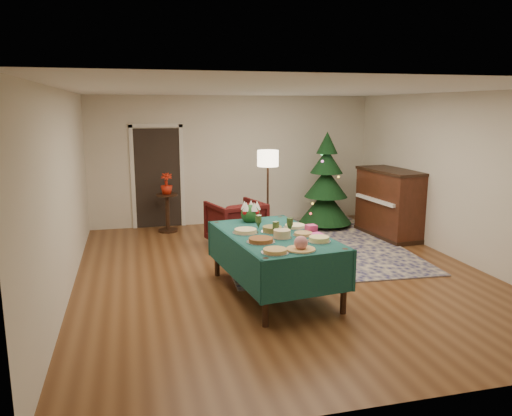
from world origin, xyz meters
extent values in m
plane|color=#593319|center=(0.00, 0.00, 0.00)|extent=(7.00, 7.00, 0.00)
plane|color=white|center=(0.00, 0.00, 2.70)|extent=(7.00, 7.00, 0.00)
plane|color=beige|center=(0.00, 3.50, 1.35)|extent=(6.00, 0.00, 6.00)
plane|color=beige|center=(0.00, -3.50, 1.35)|extent=(6.00, 0.00, 6.00)
plane|color=beige|center=(-3.00, 0.00, 1.35)|extent=(0.00, 7.00, 7.00)
plane|color=beige|center=(3.00, 0.00, 1.35)|extent=(0.00, 7.00, 7.00)
cube|color=black|center=(-1.60, 3.48, 1.02)|extent=(0.92, 0.02, 2.04)
cube|color=silver|center=(-2.10, 3.48, 1.05)|extent=(0.08, 0.04, 2.14)
cube|color=silver|center=(-1.10, 3.48, 1.05)|extent=(0.08, 0.04, 2.14)
cube|color=silver|center=(-1.60, 3.48, 2.10)|extent=(1.08, 0.04, 0.08)
cube|color=#121344|center=(0.92, 1.40, 0.01)|extent=(3.43, 4.38, 0.02)
cylinder|color=black|center=(-0.73, -1.76, 0.41)|extent=(0.08, 0.08, 0.81)
cylinder|color=black|center=(-0.96, 0.11, 0.41)|extent=(0.08, 0.08, 0.81)
cylinder|color=black|center=(0.28, -1.64, 0.41)|extent=(0.08, 0.08, 0.81)
cylinder|color=black|center=(0.05, 0.24, 0.41)|extent=(0.08, 0.08, 0.81)
cube|color=#15444A|center=(-0.34, -0.76, 0.79)|extent=(1.44, 2.19, 0.04)
cube|color=#15444A|center=(-0.46, 0.25, 0.56)|extent=(1.22, 0.18, 0.51)
cube|color=#15444A|center=(-0.21, -1.78, 0.56)|extent=(1.22, 0.18, 0.51)
cube|color=#15444A|center=(0.24, -0.69, 0.56)|extent=(0.29, 2.08, 0.51)
cube|color=#15444A|center=(-0.92, -0.83, 0.56)|extent=(0.29, 2.08, 0.51)
cylinder|color=silver|center=(-0.57, -1.60, 0.82)|extent=(0.33, 0.33, 0.01)
cylinder|color=tan|center=(-0.57, -1.60, 0.85)|extent=(0.28, 0.28, 0.04)
cylinder|color=silver|center=(-0.25, -1.58, 0.82)|extent=(0.35, 0.35, 0.01)
sphere|color=#CC727A|center=(-0.25, -1.58, 0.91)|extent=(0.16, 0.16, 0.16)
cylinder|color=silver|center=(0.09, -1.27, 0.82)|extent=(0.30, 0.30, 0.01)
cylinder|color=#D8D172|center=(0.09, -1.27, 0.85)|extent=(0.25, 0.25, 0.05)
cylinder|color=silver|center=(-0.61, -1.11, 0.82)|extent=(0.36, 0.36, 0.01)
cylinder|color=brown|center=(-0.61, -1.11, 0.85)|extent=(0.30, 0.30, 0.04)
cylinder|color=silver|center=(-0.30, -0.98, 0.82)|extent=(0.26, 0.26, 0.01)
cylinder|color=tan|center=(-0.30, -0.98, 0.88)|extent=(0.22, 0.22, 0.10)
cylinder|color=silver|center=(0.01, -0.93, 0.82)|extent=(0.28, 0.28, 0.01)
cylinder|color=#B2844C|center=(0.01, -0.93, 0.84)|extent=(0.23, 0.23, 0.03)
cylinder|color=silver|center=(-0.69, -0.61, 0.82)|extent=(0.35, 0.35, 0.01)
cylinder|color=#D8BF7F|center=(-0.69, -0.61, 0.85)|extent=(0.30, 0.30, 0.04)
cylinder|color=silver|center=(-0.33, -0.65, 0.82)|extent=(0.30, 0.30, 0.01)
cylinder|color=maroon|center=(-0.33, -0.65, 0.86)|extent=(0.26, 0.26, 0.07)
cylinder|color=silver|center=(0.04, -0.49, 0.82)|extent=(0.32, 0.32, 0.01)
cylinder|color=#F2EACC|center=(0.04, -0.49, 0.84)|extent=(0.27, 0.27, 0.03)
cone|color=#2D471E|center=(-0.46, -0.42, 0.86)|extent=(0.08, 0.08, 0.10)
cylinder|color=#2D471E|center=(-0.46, -0.42, 0.96)|extent=(0.09, 0.09, 0.10)
cone|color=#2D471E|center=(-0.10, -0.69, 0.86)|extent=(0.08, 0.08, 0.10)
cylinder|color=#2D471E|center=(-0.10, -0.69, 0.96)|extent=(0.09, 0.09, 0.10)
cone|color=#2D471E|center=(-0.34, -0.85, 0.86)|extent=(0.08, 0.08, 0.10)
cylinder|color=#2D471E|center=(-0.34, -0.85, 0.96)|extent=(0.09, 0.09, 0.10)
cube|color=#F143A4|center=(0.15, -1.03, 0.84)|extent=(0.18, 0.18, 0.04)
cube|color=#D63B76|center=(0.16, -0.82, 0.87)|extent=(0.15, 0.15, 0.11)
sphere|color=#1E4C1E|center=(-0.46, 0.04, 0.92)|extent=(0.28, 0.28, 0.28)
cone|color=white|center=(-0.37, 0.04, 1.05)|extent=(0.11, 0.11, 0.13)
cone|color=white|center=(-0.43, 0.13, 1.05)|extent=(0.11, 0.11, 0.13)
cone|color=white|center=(-0.54, 0.10, 1.05)|extent=(0.11, 0.11, 0.13)
cone|color=white|center=(-0.54, -0.02, 1.05)|extent=(0.11, 0.11, 0.13)
cone|color=white|center=(-0.43, -0.05, 1.05)|extent=(0.11, 0.11, 0.13)
sphere|color=#B20C0F|center=(-0.37, 0.11, 0.97)|extent=(0.08, 0.08, 0.08)
sphere|color=#B20C0F|center=(-0.53, 0.14, 0.97)|extent=(0.08, 0.08, 0.08)
sphere|color=#B20C0F|center=(-0.56, -0.03, 0.97)|extent=(0.08, 0.08, 0.08)
sphere|color=#B20C0F|center=(-0.40, -0.06, 0.97)|extent=(0.08, 0.08, 0.08)
imported|color=#400E0D|center=(-0.35, 1.65, 0.45)|extent=(1.07, 1.03, 0.91)
cylinder|color=#A57F3F|center=(0.39, 2.18, 0.02)|extent=(0.28, 0.28, 0.03)
cylinder|color=black|center=(0.39, 2.18, 0.76)|extent=(0.04, 0.04, 1.51)
cylinder|color=#FFEABF|center=(0.39, 2.18, 1.51)|extent=(0.40, 0.40, 0.30)
cylinder|color=black|center=(-1.46, 3.01, 0.02)|extent=(0.39, 0.39, 0.04)
cylinder|color=black|center=(-1.46, 3.01, 0.38)|extent=(0.09, 0.09, 0.71)
cylinder|color=black|center=(-1.46, 3.01, 0.75)|extent=(0.43, 0.43, 0.03)
imported|color=red|center=(-1.46, 3.01, 0.88)|extent=(0.23, 0.42, 0.23)
cylinder|color=black|center=(1.76, 2.60, 0.08)|extent=(0.12, 0.12, 0.16)
cone|color=black|center=(1.76, 2.60, 0.44)|extent=(1.11, 1.11, 0.69)
cone|color=black|center=(1.76, 2.60, 0.94)|extent=(0.91, 0.91, 0.59)
cone|color=black|center=(1.76, 2.60, 1.38)|extent=(0.69, 0.69, 0.49)
cone|color=black|center=(1.76, 2.60, 1.76)|extent=(0.44, 0.44, 0.44)
cube|color=black|center=(2.67, 1.59, 0.04)|extent=(0.78, 1.54, 0.08)
cube|color=#33180C|center=(2.67, 1.59, 0.65)|extent=(0.76, 1.52, 1.21)
cube|color=black|center=(2.67, 1.59, 1.28)|extent=(0.81, 1.56, 0.05)
cube|color=white|center=(2.35, 1.56, 0.73)|extent=(0.24, 1.26, 0.06)
camera|label=1|loc=(-2.14, -6.89, 2.46)|focal=35.00mm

